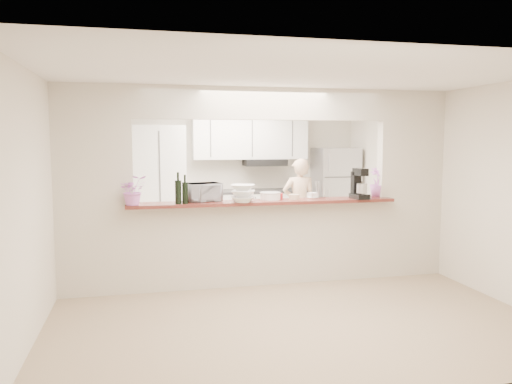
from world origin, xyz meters
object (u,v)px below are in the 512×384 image
object	(u,v)px
toaster_oven	(204,192)
stand_mixer	(359,185)
person	(299,205)
refrigerator	(335,193)

from	to	relation	value
toaster_oven	stand_mixer	bearing A→B (deg)	-20.21
toaster_oven	person	world-z (taller)	person
refrigerator	toaster_oven	world-z (taller)	refrigerator
refrigerator	stand_mixer	bearing A→B (deg)	-106.04
refrigerator	person	world-z (taller)	refrigerator
refrigerator	stand_mixer	distance (m)	2.93
refrigerator	person	distance (m)	1.32
stand_mixer	person	distance (m)	1.99
toaster_oven	stand_mixer	size ratio (longest dim) A/B	1.03
refrigerator	toaster_oven	size ratio (longest dim) A/B	4.14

